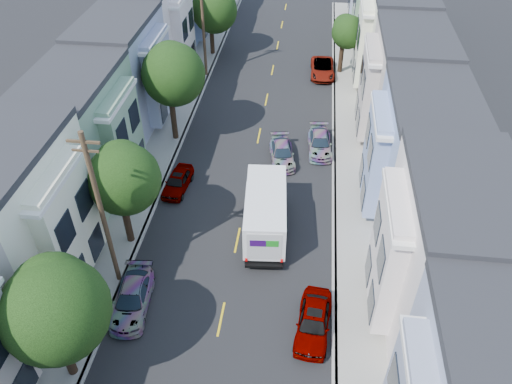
{
  "coord_description": "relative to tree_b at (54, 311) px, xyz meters",
  "views": [
    {
      "loc": [
        3.78,
        -15.91,
        22.34
      ],
      "look_at": [
        0.92,
        8.23,
        2.2
      ],
      "focal_mm": 35.0,
      "sensor_mm": 36.0,
      "label": 1
    }
  ],
  "objects": [
    {
      "name": "tree_e",
      "position": [
        0.0,
        36.9,
        -0.27
      ],
      "size": [
        4.58,
        4.58,
        6.97
      ],
      "color": "black",
      "rests_on": "ground"
    },
    {
      "name": "parked_left_c",
      "position": [
        1.4,
        4.21,
        -4.27
      ],
      "size": [
        2.21,
        4.51,
        1.31
      ],
      "primitive_type": "imported",
      "rotation": [
        0.0,
        0.0,
        0.09
      ],
      "color": "gray",
      "rests_on": "ground"
    },
    {
      "name": "utility_pole_far",
      "position": [
        0.0,
        31.93,
        0.22
      ],
      "size": [
        1.6,
        0.26,
        10.0
      ],
      "color": "#42301E",
      "rests_on": "ground"
    },
    {
      "name": "tree_c",
      "position": [
        -0.0,
        9.09,
        0.01
      ],
      "size": [
        4.18,
        4.18,
        7.06
      ],
      "color": "black",
      "rests_on": "ground"
    },
    {
      "name": "centerline",
      "position": [
        6.3,
        18.93,
        -4.93
      ],
      "size": [
        0.12,
        70.0,
        0.01
      ],
      "primitive_type": "cube",
      "color": "gold",
      "rests_on": "ground"
    },
    {
      "name": "lead_sedan",
      "position": [
        8.4,
        18.82,
        -4.31
      ],
      "size": [
        2.41,
        4.34,
        1.23
      ],
      "primitive_type": "imported",
      "rotation": [
        0.0,
        0.0,
        0.17
      ],
      "color": "black",
      "rests_on": "ground"
    },
    {
      "name": "tree_b",
      "position": [
        0.0,
        0.0,
        0.0
      ],
      "size": [
        4.67,
        4.67,
        7.28
      ],
      "color": "black",
      "rests_on": "ground"
    },
    {
      "name": "curb_right",
      "position": [
        12.35,
        18.93,
        -4.85
      ],
      "size": [
        0.3,
        70.0,
        0.15
      ],
      "primitive_type": "cube",
      "color": "gray",
      "rests_on": "ground"
    },
    {
      "name": "tree_d",
      "position": [
        -0.0,
        20.72,
        0.7
      ],
      "size": [
        4.7,
        4.7,
        8.0
      ],
      "color": "black",
      "rests_on": "ground"
    },
    {
      "name": "townhouse_row_right",
      "position": [
        17.45,
        18.93,
        -4.93
      ],
      "size": [
        5.0,
        70.0,
        8.5
      ],
      "primitive_type": "cube",
      "color": "#8CA1D2",
      "rests_on": "ground"
    },
    {
      "name": "utility_pole_near",
      "position": [
        0.0,
        5.93,
        0.22
      ],
      "size": [
        1.6,
        0.26,
        10.0
      ],
      "color": "#42301E",
      "rests_on": "ground"
    },
    {
      "name": "parked_left_d",
      "position": [
        1.4,
        14.55,
        -4.3
      ],
      "size": [
        1.83,
        3.99,
        1.26
      ],
      "primitive_type": "imported",
      "rotation": [
        0.0,
        0.0,
        -0.09
      ],
      "color": "#410911",
      "rests_on": "ground"
    },
    {
      "name": "parked_right_d",
      "position": [
        11.2,
        33.43,
        -4.26
      ],
      "size": [
        2.39,
        4.91,
        1.34
      ],
      "primitive_type": "imported",
      "rotation": [
        0.0,
        0.0,
        0.03
      ],
      "color": "black",
      "rests_on": "ground"
    },
    {
      "name": "parked_right_c",
      "position": [
        11.2,
        20.51,
        -4.29
      ],
      "size": [
        2.07,
        4.34,
        1.27
      ],
      "primitive_type": "imported",
      "rotation": [
        0.0,
        0.0,
        0.07
      ],
      "color": "black",
      "rests_on": "ground"
    },
    {
      "name": "ground",
      "position": [
        6.3,
        3.93,
        -4.93
      ],
      "size": [
        160.0,
        160.0,
        0.0
      ],
      "primitive_type": "plane",
      "color": "black",
      "rests_on": "ground"
    },
    {
      "name": "parked_right_b",
      "position": [
        11.2,
        3.83,
        -4.21
      ],
      "size": [
        2.11,
        4.59,
        1.44
      ],
      "primitive_type": "imported",
      "rotation": [
        0.0,
        0.0,
        -0.09
      ],
      "color": "white",
      "rests_on": "ground"
    },
    {
      "name": "tree_far_r",
      "position": [
        13.2,
        34.13,
        -0.84
      ],
      "size": [
        3.1,
        3.1,
        5.69
      ],
      "color": "black",
      "rests_on": "ground"
    },
    {
      "name": "fedex_truck",
      "position": [
        7.97,
        10.87,
        -3.19
      ],
      "size": [
        2.49,
        6.48,
        3.11
      ],
      "rotation": [
        0.0,
        0.0,
        0.08
      ],
      "color": "white",
      "rests_on": "ground"
    },
    {
      "name": "townhouse_row_left",
      "position": [
        -4.85,
        18.93,
        -4.93
      ],
      "size": [
        5.0,
        70.0,
        8.5
      ],
      "primitive_type": "cube",
      "color": "#8CA1D2",
      "rests_on": "ground"
    },
    {
      "name": "curb_left",
      "position": [
        0.25,
        18.93,
        -4.85
      ],
      "size": [
        0.3,
        70.0,
        0.15
      ],
      "primitive_type": "cube",
      "color": "gray",
      "rests_on": "ground"
    },
    {
      "name": "sidewalk_left",
      "position": [
        -1.05,
        18.93,
        -4.85
      ],
      "size": [
        2.6,
        70.0,
        0.15
      ],
      "primitive_type": "cube",
      "color": "gray",
      "rests_on": "ground"
    },
    {
      "name": "sidewalk_right",
      "position": [
        13.65,
        18.93,
        -4.85
      ],
      "size": [
        2.6,
        70.0,
        0.15
      ],
      "primitive_type": "cube",
      "color": "gray",
      "rests_on": "ground"
    },
    {
      "name": "road_slab",
      "position": [
        6.3,
        18.93,
        -4.92
      ],
      "size": [
        12.0,
        70.0,
        0.02
      ],
      "primitive_type": "cube",
      "color": "black",
      "rests_on": "ground"
    }
  ]
}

